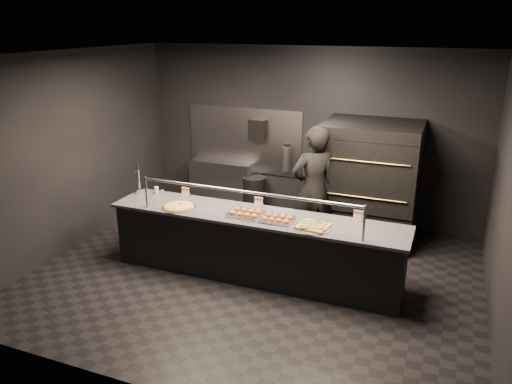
% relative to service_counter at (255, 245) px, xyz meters
% --- Properties ---
extents(room, '(6.04, 6.00, 3.00)m').
position_rel_service_counter_xyz_m(room, '(-0.02, 0.05, 1.03)').
color(room, black).
rests_on(room, ground).
extents(service_counter, '(4.10, 0.78, 1.37)m').
position_rel_service_counter_xyz_m(service_counter, '(0.00, 0.00, 0.00)').
color(service_counter, black).
rests_on(service_counter, ground).
extents(pizza_oven, '(1.50, 1.23, 1.91)m').
position_rel_service_counter_xyz_m(pizza_oven, '(1.20, 1.90, 0.50)').
color(pizza_oven, black).
rests_on(pizza_oven, ground).
extents(prep_shelf, '(1.20, 0.35, 0.90)m').
position_rel_service_counter_xyz_m(prep_shelf, '(-1.60, 2.32, -0.01)').
color(prep_shelf, '#99999E').
rests_on(prep_shelf, ground).
extents(towel_dispenser, '(0.30, 0.20, 0.35)m').
position_rel_service_counter_xyz_m(towel_dispenser, '(-0.90, 2.39, 1.09)').
color(towel_dispenser, black).
rests_on(towel_dispenser, room).
extents(fire_extinguisher, '(0.14, 0.14, 0.51)m').
position_rel_service_counter_xyz_m(fire_extinguisher, '(-0.35, 2.40, 0.60)').
color(fire_extinguisher, '#B2B2B7').
rests_on(fire_extinguisher, room).
extents(beer_tap, '(0.13, 0.19, 0.51)m').
position_rel_service_counter_xyz_m(beer_tap, '(-1.94, 0.17, 0.60)').
color(beer_tap, silver).
rests_on(beer_tap, service_counter).
extents(round_pizza, '(0.48, 0.48, 0.03)m').
position_rel_service_counter_xyz_m(round_pizza, '(-1.08, -0.15, 0.47)').
color(round_pizza, silver).
rests_on(round_pizza, service_counter).
extents(slider_tray_a, '(0.53, 0.46, 0.07)m').
position_rel_service_counter_xyz_m(slider_tray_a, '(-0.11, -0.07, 0.48)').
color(slider_tray_a, silver).
rests_on(slider_tray_a, service_counter).
extents(slider_tray_b, '(0.44, 0.33, 0.07)m').
position_rel_service_counter_xyz_m(slider_tray_b, '(0.35, -0.09, 0.48)').
color(slider_tray_b, silver).
rests_on(slider_tray_b, service_counter).
extents(square_pizza, '(0.48, 0.48, 0.05)m').
position_rel_service_counter_xyz_m(square_pizza, '(0.85, -0.15, 0.47)').
color(square_pizza, silver).
rests_on(square_pizza, service_counter).
extents(condiment_jar, '(0.16, 0.06, 0.10)m').
position_rel_service_counter_xyz_m(condiment_jar, '(-1.67, 0.26, 0.51)').
color(condiment_jar, silver).
rests_on(condiment_jar, service_counter).
extents(tent_cards, '(2.66, 0.04, 0.15)m').
position_rel_service_counter_xyz_m(tent_cards, '(0.02, 0.28, 0.53)').
color(tent_cards, white).
rests_on(tent_cards, service_counter).
extents(trash_bin, '(0.42, 0.42, 0.70)m').
position_rel_service_counter_xyz_m(trash_bin, '(-0.90, 2.22, -0.12)').
color(trash_bin, black).
rests_on(trash_bin, ground).
extents(worker, '(0.85, 0.82, 1.95)m').
position_rel_service_counter_xyz_m(worker, '(0.49, 1.15, 0.51)').
color(worker, black).
rests_on(worker, ground).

